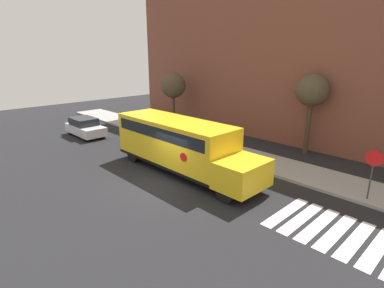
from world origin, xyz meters
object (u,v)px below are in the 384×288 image
object	(u,v)px
stop_sign	(373,168)
parked_car	(85,127)
tree_near_sidewalk	(312,92)
tree_far_sidewalk	(173,86)
school_bus	(180,143)

from	to	relation	value
stop_sign	parked_car	bearing A→B (deg)	-168.52
tree_near_sidewalk	stop_sign	bearing A→B (deg)	-41.98
stop_sign	tree_far_sidewalk	xyz separation A→B (m)	(-17.49, 3.41, 2.08)
parked_car	tree_near_sidewalk	world-z (taller)	tree_near_sidewalk
school_bus	tree_far_sidewalk	distance (m)	11.33
parked_car	stop_sign	world-z (taller)	stop_sign
tree_far_sidewalk	parked_car	bearing A→B (deg)	-108.29
school_bus	stop_sign	size ratio (longest dim) A/B	3.89
stop_sign	tree_far_sidewalk	size ratio (longest dim) A/B	0.51
stop_sign	tree_near_sidewalk	bearing A→B (deg)	138.02
stop_sign	tree_near_sidewalk	distance (m)	7.54
school_bus	stop_sign	xyz separation A→B (m)	(8.82, 3.59, -0.02)
tree_near_sidewalk	tree_far_sidewalk	size ratio (longest dim) A/B	1.08
school_bus	stop_sign	distance (m)	9.52
school_bus	tree_far_sidewalk	bearing A→B (deg)	141.09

